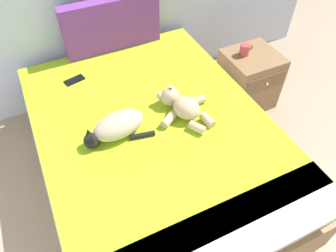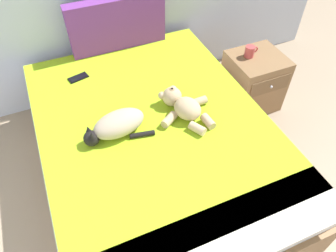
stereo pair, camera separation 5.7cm
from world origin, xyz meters
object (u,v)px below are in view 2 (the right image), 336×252
teddy_bear (183,106)px  patterned_cushion (117,24)px  nightstand (253,82)px  cell_phone (78,78)px  bed (155,148)px  mug (250,51)px  cat (116,125)px

teddy_bear → patterned_cushion: bearing=99.2°
teddy_bear → nightstand: (0.87, 0.36, -0.34)m
cell_phone → nightstand: 1.51m
bed → mug: bearing=22.4°
bed → mug: (1.02, 0.42, 0.30)m
cell_phone → mug: (1.38, -0.24, 0.02)m
teddy_bear → nightstand: teddy_bear is taller
teddy_bear → cell_phone: bearing=131.5°
cell_phone → mug: bearing=-10.1°
cat → cell_phone: cat is taller
teddy_bear → cell_phone: (-0.58, 0.65, -0.06)m
teddy_bear → mug: (0.80, 0.41, -0.03)m
bed → cat: (-0.25, 0.01, 0.34)m
teddy_bear → mug: bearing=26.9°
patterned_cushion → teddy_bear: size_ratio=1.76×
nightstand → mug: mug is taller
patterned_cushion → bed: bearing=-93.8°
patterned_cushion → nightstand: bearing=-29.8°
bed → nightstand: (1.09, 0.37, -0.01)m
cat → cell_phone: 0.67m
bed → nightstand: bearing=18.8°
mug → cat: bearing=-161.9°
bed → teddy_bear: size_ratio=4.55×
cat → nightstand: 1.43m
cell_phone → mug: size_ratio=1.34×
cat → cell_phone: bearing=99.7°
bed → patterned_cushion: 1.07m
bed → cat: size_ratio=4.72×
teddy_bear → mug: 0.90m
teddy_bear → nightstand: bearing=22.4°
bed → teddy_bear: bearing=3.3°
bed → nightstand: bed is taller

